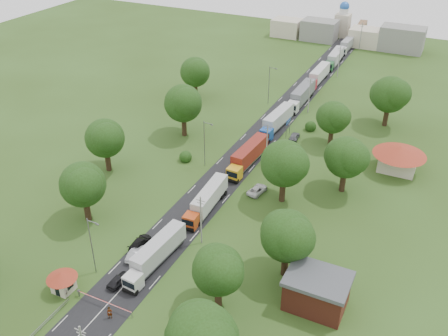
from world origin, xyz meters
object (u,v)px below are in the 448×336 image
Objects in this scene: boom_barrier at (97,299)px; guard_booth at (62,279)px; car_lane_mid at (136,254)px; pedestrian_near at (110,313)px; info_sign at (288,124)px; truck_0 at (156,254)px; car_lane_front at (119,280)px.

boom_barrier is 5.98m from guard_booth.
guard_booth is 1.00× the size of car_lane_mid.
car_lane_mid is 12.43m from pedestrian_near.
truck_0 is (-3.54, -49.49, -0.96)m from info_sign.
boom_barrier is 60.39m from info_sign.
info_sign reaches higher than car_lane_front.
boom_barrier is 2.25× the size of info_sign.
info_sign is 61.46m from pedestrian_near.
boom_barrier is at bearing -106.02° from truck_0.
boom_barrier is 4.57m from car_lane_front.
truck_0 is at bearing -110.15° from car_lane_front.
info_sign is 1.02× the size of car_lane_front.
truck_0 is at bearing 73.98° from boom_barrier.
car_lane_front is (6.20, 4.55, -1.48)m from guard_booth.
truck_0 is at bearing 173.38° from car_lane_mid.
boom_barrier is at bearing 86.12° from car_lane_mid.
info_sign reaches higher than car_lane_mid.
boom_barrier is at bearing 0.01° from guard_booth.
truck_0 reaches higher than pedestrian_near.
info_sign is at bearing -92.48° from car_lane_front.
truck_0 is 6.67m from car_lane_front.
truck_0 reaches higher than car_lane_mid.
guard_booth is 11.71m from car_lane_mid.
car_lane_mid is 2.25× the size of pedestrian_near.
truck_0 reaches higher than guard_booth.
pedestrian_near is at bearing -22.26° from boom_barrier.
boom_barrier is at bearing -96.24° from info_sign.
car_lane_mid reaches higher than car_lane_front.
guard_booth is at bearing -179.99° from boom_barrier.
car_lane_front is (-2.66, -5.96, -1.36)m from truck_0.
pedestrian_near reaches higher than boom_barrier.
car_lane_front is 2.06× the size of pedestrian_near.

